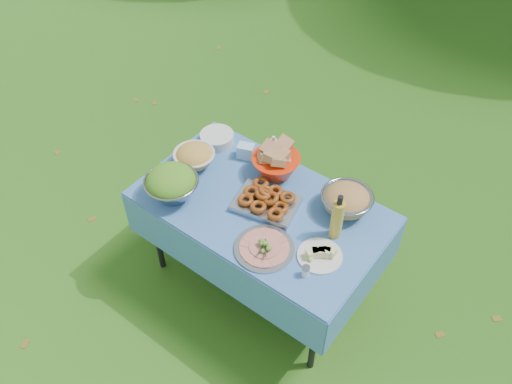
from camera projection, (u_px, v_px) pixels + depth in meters
ground at (260, 279)px, 3.74m from camera, size 80.00×80.00×0.00m
picnic_table at (261, 245)px, 3.46m from camera, size 1.46×0.86×0.76m
salad_bowl at (171, 184)px, 3.17m from camera, size 0.33×0.33×0.21m
pasta_bowl_white at (194, 156)px, 3.38m from camera, size 0.31×0.31×0.14m
plate_stack at (217, 138)px, 3.55m from camera, size 0.24×0.24×0.07m
wipes_box at (246, 151)px, 3.45m from camera, size 0.12×0.11×0.09m
sanitizer_bottle at (273, 146)px, 3.43m from camera, size 0.07×0.07×0.16m
bread_bowl at (276, 161)px, 3.30m from camera, size 0.34×0.34×0.20m
pasta_bowl_steel at (347, 200)px, 3.11m from camera, size 0.33×0.33×0.16m
fried_tray at (266, 201)px, 3.15m from camera, size 0.41×0.33×0.08m
charcuterie_platter at (264, 245)px, 2.93m from camera, size 0.38×0.38×0.08m
oil_bottle at (337, 216)px, 2.92m from camera, size 0.09×0.09×0.31m
cheese_plate at (320, 253)px, 2.90m from camera, size 0.25×0.25×0.07m
shaker at (306, 271)px, 2.82m from camera, size 0.05×0.05×0.07m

